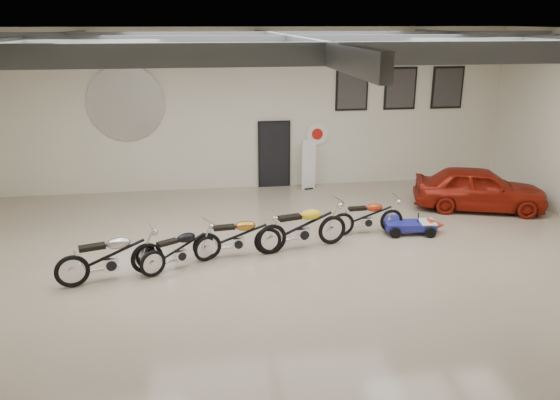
{
  "coord_description": "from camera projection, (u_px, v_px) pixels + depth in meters",
  "views": [
    {
      "loc": [
        -1.78,
        -11.04,
        5.2
      ],
      "look_at": [
        0.0,
        1.2,
        1.1
      ],
      "focal_mm": 35.0,
      "sensor_mm": 36.0,
      "label": 1
    }
  ],
  "objects": [
    {
      "name": "banner_stand",
      "position": [
        309.0,
        163.0,
        17.36
      ],
      "size": [
        0.49,
        0.29,
        1.7
      ],
      "primitive_type": null,
      "rotation": [
        0.0,
        0.0,
        0.24
      ],
      "color": "white",
      "rests_on": "floor"
    },
    {
      "name": "floor",
      "position": [
        288.0,
        263.0,
        12.25
      ],
      "size": [
        16.0,
        12.0,
        0.01
      ],
      "primitive_type": "cube",
      "color": "tan",
      "rests_on": "ground"
    },
    {
      "name": "motorcycle_red",
      "position": [
        368.0,
        216.0,
        13.79
      ],
      "size": [
        1.9,
        0.69,
        0.97
      ],
      "primitive_type": null,
      "rotation": [
        0.0,
        0.0,
        0.06
      ],
      "color": "silver",
      "rests_on": "floor"
    },
    {
      "name": "poster_left",
      "position": [
        352.0,
        89.0,
        17.28
      ],
      "size": [
        1.05,
        0.08,
        1.35
      ],
      "primitive_type": null,
      "color": "black",
      "rests_on": "back_wall"
    },
    {
      "name": "logo_plaque",
      "position": [
        126.0,
        103.0,
        16.41
      ],
      "size": [
        2.3,
        0.06,
        1.16
      ],
      "primitive_type": null,
      "color": "silver",
      "rests_on": "back_wall"
    },
    {
      "name": "motorcycle_yellow",
      "position": [
        303.0,
        226.0,
        12.84
      ],
      "size": [
        2.34,
        1.2,
        1.16
      ],
      "primitive_type": null,
      "rotation": [
        0.0,
        0.0,
        0.24
      ],
      "color": "silver",
      "rests_on": "floor"
    },
    {
      "name": "ceiling",
      "position": [
        289.0,
        30.0,
        10.67
      ],
      "size": [
        16.0,
        12.0,
        0.01
      ],
      "primitive_type": "cube",
      "color": "slate",
      "rests_on": "back_wall"
    },
    {
      "name": "poster_right",
      "position": [
        447.0,
        88.0,
        17.72
      ],
      "size": [
        1.05,
        0.08,
        1.35
      ],
      "primitive_type": null,
      "color": "black",
      "rests_on": "back_wall"
    },
    {
      "name": "door",
      "position": [
        274.0,
        155.0,
        17.57
      ],
      "size": [
        0.92,
        0.08,
        2.1
      ],
      "primitive_type": "cube",
      "color": "black",
      "rests_on": "back_wall"
    },
    {
      "name": "motorcycle_silver",
      "position": [
        110.0,
        255.0,
        11.27
      ],
      "size": [
        2.26,
        1.25,
        1.12
      ],
      "primitive_type": null,
      "rotation": [
        0.0,
        0.0,
        0.29
      ],
      "color": "silver",
      "rests_on": "floor"
    },
    {
      "name": "go_kart",
      "position": [
        415.0,
        223.0,
        13.87
      ],
      "size": [
        1.63,
        0.88,
        0.57
      ],
      "primitive_type": null,
      "rotation": [
        0.0,
        0.0,
        -0.12
      ],
      "color": "navy",
      "rests_on": "floor"
    },
    {
      "name": "ceiling_beams",
      "position": [
        289.0,
        43.0,
        10.75
      ],
      "size": [
        15.8,
        11.8,
        0.32
      ],
      "primitive_type": null,
      "color": "slate",
      "rests_on": "ceiling"
    },
    {
      "name": "motorcycle_black",
      "position": [
        180.0,
        248.0,
        11.83
      ],
      "size": [
        1.88,
        1.42,
        0.96
      ],
      "primitive_type": null,
      "rotation": [
        0.0,
        0.0,
        0.52
      ],
      "color": "silver",
      "rests_on": "floor"
    },
    {
      "name": "vintage_car",
      "position": [
        479.0,
        188.0,
        15.56
      ],
      "size": [
        2.5,
        3.9,
        1.24
      ],
      "primitive_type": "imported",
      "rotation": [
        0.0,
        0.0,
        1.26
      ],
      "color": "maroon",
      "rests_on": "floor"
    },
    {
      "name": "motorcycle_gold",
      "position": [
        238.0,
        236.0,
        12.41
      ],
      "size": [
        2.06,
        0.8,
        1.04
      ],
      "primitive_type": null,
      "rotation": [
        0.0,
        0.0,
        0.09
      ],
      "color": "silver",
      "rests_on": "floor"
    },
    {
      "name": "back_wall",
      "position": [
        258.0,
        110.0,
        17.1
      ],
      "size": [
        16.0,
        0.02,
        5.0
      ],
      "primitive_type": "cube",
      "color": "beige",
      "rests_on": "floor"
    },
    {
      "name": "poster_mid",
      "position": [
        400.0,
        88.0,
        17.5
      ],
      "size": [
        1.05,
        0.08,
        1.35
      ],
      "primitive_type": null,
      "color": "black",
      "rests_on": "back_wall"
    },
    {
      "name": "oil_sign",
      "position": [
        317.0,
        134.0,
        17.56
      ],
      "size": [
        0.72,
        0.1,
        0.72
      ],
      "primitive_type": null,
      "color": "white",
      "rests_on": "back_wall"
    }
  ]
}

